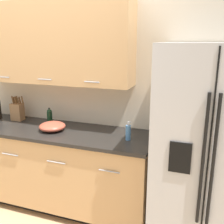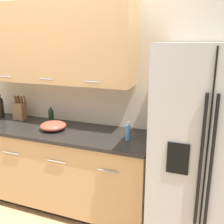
{
  "view_description": "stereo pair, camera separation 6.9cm",
  "coord_description": "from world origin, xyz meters",
  "px_view_note": "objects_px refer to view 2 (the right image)",
  "views": [
    {
      "loc": [
        1.61,
        -1.42,
        1.84
      ],
      "look_at": [
        0.79,
        0.91,
        1.17
      ],
      "focal_mm": 42.0,
      "sensor_mm": 36.0,
      "label": 1
    },
    {
      "loc": [
        1.67,
        -1.39,
        1.84
      ],
      "look_at": [
        0.79,
        0.91,
        1.17
      ],
      "focal_mm": 42.0,
      "sensor_mm": 36.0,
      "label": 2
    }
  ],
  "objects_px": {
    "knife_block": "(20,110)",
    "soap_dispenser": "(128,132)",
    "wine_bottle": "(1,107)",
    "mixing_bowl": "(53,126)",
    "oil_bottle": "(51,116)",
    "refrigerator": "(206,153)"
  },
  "relations": [
    {
      "from": "refrigerator",
      "to": "wine_bottle",
      "type": "relative_size",
      "value": 6.29
    },
    {
      "from": "knife_block",
      "to": "mixing_bowl",
      "type": "distance_m",
      "value": 0.63
    },
    {
      "from": "knife_block",
      "to": "soap_dispenser",
      "type": "distance_m",
      "value": 1.44
    },
    {
      "from": "soap_dispenser",
      "to": "oil_bottle",
      "type": "bearing_deg",
      "value": 168.57
    },
    {
      "from": "knife_block",
      "to": "soap_dispenser",
      "type": "bearing_deg",
      "value": -7.67
    },
    {
      "from": "oil_bottle",
      "to": "mixing_bowl",
      "type": "distance_m",
      "value": 0.26
    },
    {
      "from": "soap_dispenser",
      "to": "mixing_bowl",
      "type": "bearing_deg",
      "value": -179.72
    },
    {
      "from": "knife_block",
      "to": "mixing_bowl",
      "type": "xyz_separation_m",
      "value": [
        0.6,
        -0.2,
        -0.06
      ]
    },
    {
      "from": "oil_bottle",
      "to": "knife_block",
      "type": "bearing_deg",
      "value": -178.94
    },
    {
      "from": "mixing_bowl",
      "to": "knife_block",
      "type": "bearing_deg",
      "value": 161.76
    },
    {
      "from": "refrigerator",
      "to": "knife_block",
      "type": "height_order",
      "value": "refrigerator"
    },
    {
      "from": "knife_block",
      "to": "soap_dispenser",
      "type": "height_order",
      "value": "knife_block"
    },
    {
      "from": "soap_dispenser",
      "to": "mixing_bowl",
      "type": "height_order",
      "value": "soap_dispenser"
    },
    {
      "from": "refrigerator",
      "to": "oil_bottle",
      "type": "bearing_deg",
      "value": 171.94
    },
    {
      "from": "oil_bottle",
      "to": "soap_dispenser",
      "type": "bearing_deg",
      "value": -11.43
    },
    {
      "from": "refrigerator",
      "to": "soap_dispenser",
      "type": "bearing_deg",
      "value": 176.69
    },
    {
      "from": "knife_block",
      "to": "oil_bottle",
      "type": "height_order",
      "value": "knife_block"
    },
    {
      "from": "oil_bottle",
      "to": "mixing_bowl",
      "type": "xyz_separation_m",
      "value": [
        0.16,
        -0.2,
        -0.04
      ]
    },
    {
      "from": "wine_bottle",
      "to": "mixing_bowl",
      "type": "bearing_deg",
      "value": -11.74
    },
    {
      "from": "soap_dispenser",
      "to": "mixing_bowl",
      "type": "relative_size",
      "value": 0.67
    },
    {
      "from": "wine_bottle",
      "to": "soap_dispenser",
      "type": "height_order",
      "value": "wine_bottle"
    },
    {
      "from": "wine_bottle",
      "to": "mixing_bowl",
      "type": "distance_m",
      "value": 0.89
    }
  ]
}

